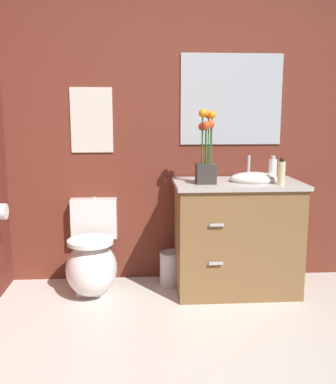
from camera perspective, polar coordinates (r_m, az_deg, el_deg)
wall_back at (r=3.50m, az=4.93°, el=8.73°), size 4.25×0.05×2.50m
toilet at (r=3.37m, az=-9.93°, el=-8.91°), size 0.38×0.59×0.69m
vanity_cabinet at (r=3.35m, az=8.97°, el=-5.59°), size 0.94×0.56×1.02m
flower_vase at (r=3.12m, az=5.01°, el=4.84°), size 0.14×0.14×0.53m
soap_bottle at (r=3.17m, az=14.68°, el=2.48°), size 0.05×0.05×0.19m
lotion_bottle at (r=3.32m, az=13.58°, el=2.88°), size 0.06×0.06×0.19m
trash_bin at (r=3.48m, az=0.42°, el=-10.00°), size 0.18×0.18×0.27m
wall_poster at (r=3.45m, az=-10.00°, el=9.27°), size 0.32×0.01×0.50m
wall_mirror at (r=3.51m, az=8.33°, el=11.93°), size 0.80×0.01×0.70m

